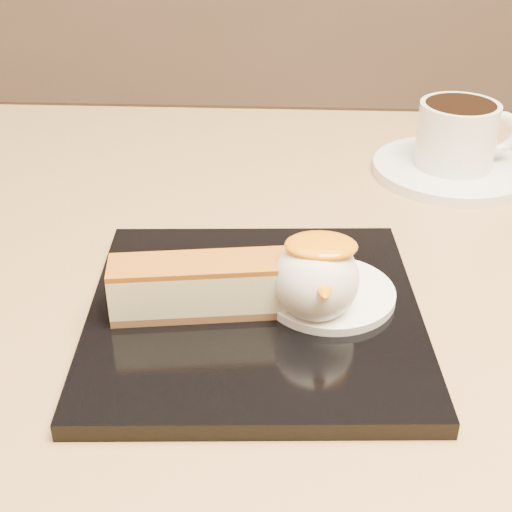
# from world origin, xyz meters

# --- Properties ---
(table) EXTENTS (0.80, 0.80, 0.72)m
(table) POSITION_xyz_m (0.00, 0.00, 0.56)
(table) COLOR black
(table) RESTS_ON ground
(dessert_plate) EXTENTS (0.23, 0.23, 0.01)m
(dessert_plate) POSITION_xyz_m (0.02, -0.03, 0.73)
(dessert_plate) COLOR black
(dessert_plate) RESTS_ON table
(cheesecake) EXTENTS (0.12, 0.05, 0.04)m
(cheesecake) POSITION_xyz_m (-0.01, -0.03, 0.75)
(cheesecake) COLOR brown
(cheesecake) RESTS_ON dessert_plate
(cream_smear) EXTENTS (0.09, 0.09, 0.01)m
(cream_smear) POSITION_xyz_m (0.07, -0.01, 0.73)
(cream_smear) COLOR white
(cream_smear) RESTS_ON dessert_plate
(ice_cream_scoop) EXTENTS (0.06, 0.06, 0.06)m
(ice_cream_scoop) POSITION_xyz_m (0.06, -0.03, 0.76)
(ice_cream_scoop) COLOR white
(ice_cream_scoop) RESTS_ON cream_smear
(mango_sauce) EXTENTS (0.05, 0.04, 0.01)m
(mango_sauce) POSITION_xyz_m (0.06, -0.03, 0.78)
(mango_sauce) COLOR orange
(mango_sauce) RESTS_ON ice_cream_scoop
(mint_sprig) EXTENTS (0.03, 0.02, 0.00)m
(mint_sprig) POSITION_xyz_m (0.04, 0.01, 0.74)
(mint_sprig) COLOR #2A8133
(mint_sprig) RESTS_ON cream_smear
(saucer) EXTENTS (0.15, 0.15, 0.01)m
(saucer) POSITION_xyz_m (0.20, 0.22, 0.72)
(saucer) COLOR white
(saucer) RESTS_ON table
(coffee_cup) EXTENTS (0.10, 0.07, 0.06)m
(coffee_cup) POSITION_xyz_m (0.20, 0.22, 0.76)
(coffee_cup) COLOR white
(coffee_cup) RESTS_ON saucer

